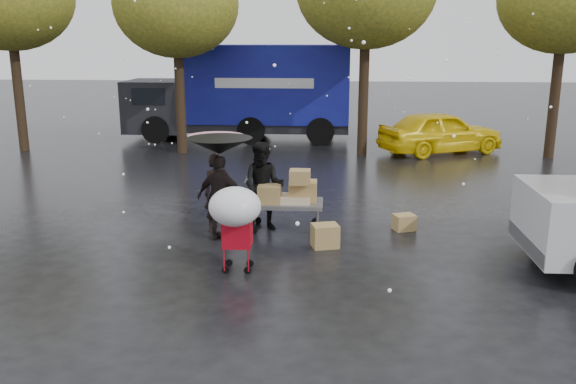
# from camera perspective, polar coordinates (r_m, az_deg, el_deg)

# --- Properties ---
(ground) EXTENTS (90.00, 90.00, 0.00)m
(ground) POSITION_cam_1_polar(r_m,az_deg,el_deg) (10.69, -4.21, -6.38)
(ground) COLOR black
(ground) RESTS_ON ground
(person_pink) EXTENTS (0.68, 0.60, 1.56)m
(person_pink) POSITION_cam_1_polar(r_m,az_deg,el_deg) (12.08, -6.60, -0.11)
(person_pink) COLOR black
(person_pink) RESTS_ON ground
(person_middle) EXTENTS (0.93, 0.77, 1.77)m
(person_middle) POSITION_cam_1_polar(r_m,az_deg,el_deg) (12.13, -2.31, 0.55)
(person_middle) COLOR black
(person_middle) RESTS_ON ground
(person_black) EXTENTS (1.03, 0.62, 1.63)m
(person_black) POSITION_cam_1_polar(r_m,az_deg,el_deg) (11.53, -6.30, -0.61)
(person_black) COLOR black
(person_black) RESTS_ON ground
(umbrella_pink) EXTENTS (1.08, 1.08, 1.93)m
(umbrella_pink) POSITION_cam_1_polar(r_m,az_deg,el_deg) (11.87, -6.73, 4.57)
(umbrella_pink) COLOR #4C4C4C
(umbrella_pink) RESTS_ON ground
(umbrella_black) EXTENTS (1.23, 1.23, 1.97)m
(umbrella_black) POSITION_cam_1_polar(r_m,az_deg,el_deg) (11.32, -6.43, 4.29)
(umbrella_black) COLOR #4C4C4C
(umbrella_black) RESTS_ON ground
(vendor_cart) EXTENTS (1.52, 0.80, 1.27)m
(vendor_cart) POSITION_cam_1_polar(r_m,az_deg,el_deg) (12.08, 0.11, -0.28)
(vendor_cart) COLOR slate
(vendor_cart) RESTS_ON ground
(shopping_cart) EXTENTS (0.84, 0.84, 1.46)m
(shopping_cart) POSITION_cam_1_polar(r_m,az_deg,el_deg) (9.78, -4.95, -1.80)
(shopping_cart) COLOR red
(shopping_cart) RESTS_ON ground
(blue_truck) EXTENTS (8.30, 2.60, 3.50)m
(blue_truck) POSITION_cam_1_polar(r_m,az_deg,el_deg) (23.13, -3.98, 9.26)
(blue_truck) COLOR navy
(blue_truck) RESTS_ON ground
(box_ground_near) EXTENTS (0.56, 0.49, 0.43)m
(box_ground_near) POSITION_cam_1_polar(r_m,az_deg,el_deg) (11.27, 3.49, -4.10)
(box_ground_near) COLOR olive
(box_ground_near) RESTS_ON ground
(box_ground_far) EXTENTS (0.49, 0.44, 0.32)m
(box_ground_far) POSITION_cam_1_polar(r_m,az_deg,el_deg) (12.46, 10.80, -2.80)
(box_ground_far) COLOR olive
(box_ground_far) RESTS_ON ground
(yellow_taxi) EXTENTS (4.50, 3.25, 1.42)m
(yellow_taxi) POSITION_cam_1_polar(r_m,az_deg,el_deg) (20.97, 14.08, 5.48)
(yellow_taxi) COLOR yellow
(yellow_taxi) RESTS_ON ground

